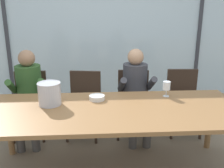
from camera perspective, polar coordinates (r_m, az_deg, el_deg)
The scene contains 15 objects.
ground at distance 3.81m, azimuth -0.62°, elevation -9.73°, with size 14.00×14.00×0.00m, color #847056.
window_glass_panel at distance 4.83m, azimuth -1.56°, elevation 12.15°, with size 7.80×0.03×2.60m, color silver.
window_mullion_left at distance 5.06m, azimuth -22.24°, elevation 11.15°, with size 0.06×0.06×2.60m, color #38383D.
window_mullion_right at distance 5.18m, azimuth 18.68°, elevation 11.62°, with size 0.06×0.06×2.60m, color #38383D.
hillside_vineyard at distance 8.91m, azimuth -2.51°, elevation 11.35°, with size 13.80×2.40×1.63m, color #568942.
dining_table at distance 2.62m, azimuth 0.48°, elevation -6.67°, with size 2.60×1.03×0.73m.
chair_near_curtain at distance 3.67m, azimuth -17.49°, elevation -3.17°, with size 0.45×0.45×0.86m.
chair_left_of_center at distance 3.53m, azimuth -6.07°, elevation -3.29°, with size 0.50×0.50×0.86m.
chair_center at distance 3.56m, azimuth 4.63°, elevation -3.04°, with size 0.49×0.49×0.86m.
chair_right_of_center at distance 3.73m, azimuth 15.30°, elevation -2.65°, with size 0.47×0.47×0.86m.
person_olive_shirt at distance 3.46m, azimuth -17.87°, elevation -1.43°, with size 0.48×0.63×1.18m.
person_charcoal_jacket at distance 3.39m, azimuth 5.28°, elevation -1.03°, with size 0.47×0.62×1.18m.
ice_bucket_primary at distance 2.74m, azimuth -13.58°, elevation -2.01°, with size 0.24×0.24×0.24m.
tasting_bowl at distance 2.83m, azimuth -3.33°, elevation -3.01°, with size 0.17×0.17×0.05m, color silver.
wine_glass_center_pour at distance 2.97m, azimuth 11.91°, elevation -0.51°, with size 0.08×0.08×0.17m.
Camera 1 is at (-0.17, -2.39, 1.73)m, focal length 41.58 mm.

